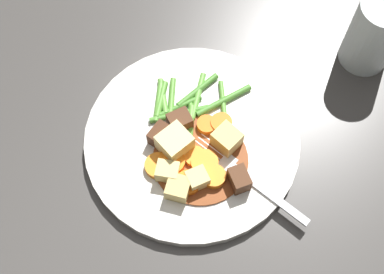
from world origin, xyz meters
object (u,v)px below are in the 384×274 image
at_px(carrot_slice_3, 205,163).
at_px(carrot_slice_5, 171,162).
at_px(carrot_slice_0, 193,157).
at_px(carrot_slice_6, 158,166).
at_px(carrot_slice_4, 221,124).
at_px(meat_chunk_0, 162,139).
at_px(meat_chunk_1, 180,122).
at_px(meat_chunk_2, 239,179).
at_px(dinner_plate, 192,140).
at_px(carrot_slice_2, 188,183).
at_px(carrot_slice_7, 207,125).
at_px(potato_chunk_4, 178,188).
at_px(water_glass, 374,33).
at_px(potato_chunk_0, 227,139).
at_px(carrot_slice_1, 214,177).
at_px(potato_chunk_2, 168,172).
at_px(potato_chunk_3, 200,179).
at_px(fork, 246,177).
at_px(potato_chunk_1, 175,143).

bearing_deg(carrot_slice_3, carrot_slice_5, -98.28).
distance_m(carrot_slice_0, carrot_slice_6, 0.05).
bearing_deg(carrot_slice_4, meat_chunk_0, -78.77).
distance_m(carrot_slice_5, meat_chunk_1, 0.06).
bearing_deg(meat_chunk_0, meat_chunk_2, 54.03).
xyz_separation_m(carrot_slice_5, meat_chunk_2, (0.03, 0.08, 0.01)).
xyz_separation_m(dinner_plate, meat_chunk_1, (-0.02, -0.01, 0.02)).
bearing_deg(carrot_slice_3, carrot_slice_4, 152.08).
distance_m(carrot_slice_2, meat_chunk_2, 0.06).
height_order(carrot_slice_6, carrot_slice_7, carrot_slice_7).
relative_size(carrot_slice_4, carrot_slice_6, 0.83).
bearing_deg(carrot_slice_6, carrot_slice_0, 99.38).
bearing_deg(potato_chunk_4, carrot_slice_2, 119.13).
bearing_deg(water_glass, carrot_slice_7, -67.81).
bearing_deg(potato_chunk_0, carrot_slice_1, -25.96).
bearing_deg(carrot_slice_6, potato_chunk_2, 42.85).
bearing_deg(carrot_slice_1, carrot_slice_5, -116.50).
bearing_deg(carrot_slice_5, carrot_slice_0, 100.08).
bearing_deg(potato_chunk_3, carrot_slice_1, 99.38).
distance_m(carrot_slice_6, meat_chunk_2, 0.10).
relative_size(meat_chunk_1, meat_chunk_2, 0.99).
height_order(carrot_slice_5, carrot_slice_7, carrot_slice_5).
xyz_separation_m(carrot_slice_4, carrot_slice_6, (0.05, -0.09, -0.00)).
relative_size(meat_chunk_2, fork, 0.21).
xyz_separation_m(carrot_slice_3, meat_chunk_1, (-0.06, -0.03, 0.01)).
height_order(carrot_slice_2, potato_chunk_4, potato_chunk_4).
xyz_separation_m(carrot_slice_4, water_glass, (-0.10, 0.22, 0.03)).
bearing_deg(carrot_slice_7, meat_chunk_0, -74.82).
relative_size(carrot_slice_6, meat_chunk_1, 1.20).
height_order(carrot_slice_5, potato_chunk_2, potato_chunk_2).
xyz_separation_m(carrot_slice_0, potato_chunk_1, (-0.02, -0.02, 0.01)).
bearing_deg(potato_chunk_1, carrot_slice_6, -45.15).
bearing_deg(carrot_slice_5, carrot_slice_6, -81.77).
height_order(potato_chunk_0, water_glass, water_glass).
relative_size(meat_chunk_0, meat_chunk_1, 1.02).
relative_size(carrot_slice_4, carrot_slice_5, 0.81).
height_order(carrot_slice_7, meat_chunk_1, meat_chunk_1).
xyz_separation_m(carrot_slice_2, meat_chunk_0, (-0.06, -0.03, 0.01)).
relative_size(carrot_slice_3, carrot_slice_6, 1.02).
xyz_separation_m(potato_chunk_4, meat_chunk_2, (-0.00, 0.08, 0.00)).
relative_size(potato_chunk_2, meat_chunk_0, 0.96).
height_order(carrot_slice_1, carrot_slice_4, same).
xyz_separation_m(carrot_slice_4, meat_chunk_1, (-0.01, -0.05, 0.01)).
bearing_deg(carrot_slice_4, carrot_slice_7, -91.62).
bearing_deg(carrot_slice_5, potato_chunk_3, 50.17).
relative_size(carrot_slice_0, potato_chunk_0, 0.86).
bearing_deg(potato_chunk_3, carrot_slice_4, 154.42).
bearing_deg(carrot_slice_2, meat_chunk_1, -178.14).
relative_size(potato_chunk_3, fork, 0.18).
bearing_deg(potato_chunk_0, fork, 21.58).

